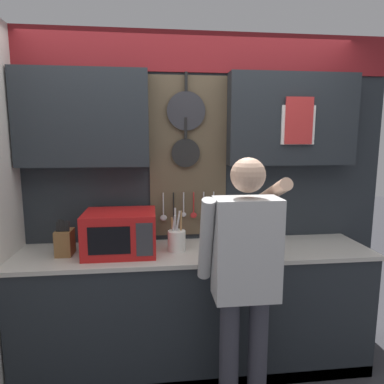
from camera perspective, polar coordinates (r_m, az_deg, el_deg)
ground_plane at (r=2.98m, az=0.62°, el=-26.86°), size 14.00×14.00×0.00m
base_cabinet_counter at (r=2.73m, az=0.65°, el=-19.00°), size 2.58×0.60×0.93m
back_wall_unit at (r=2.68m, az=0.11°, el=4.80°), size 3.15×0.23×2.53m
microwave at (r=2.50m, az=-11.85°, el=-6.59°), size 0.50×0.40×0.30m
knife_block at (r=2.58m, az=-20.43°, el=-7.76°), size 0.11×0.15×0.26m
utensil_crock at (r=2.51m, az=-2.58°, el=-7.92°), size 0.13×0.13×0.31m
person at (r=2.11m, az=8.83°, el=-12.61°), size 0.54×0.62×1.64m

